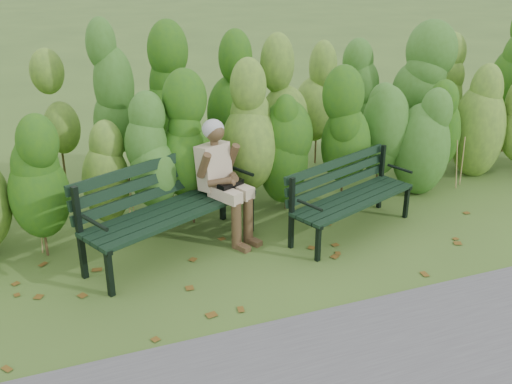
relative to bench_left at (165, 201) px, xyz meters
name	(u,v)px	position (x,y,z in m)	size (l,w,h in m)	color
ground	(268,267)	(0.91, -0.79, -0.61)	(80.00, 80.00, 0.00)	#395421
hedge_band	(214,112)	(0.91, 1.08, 0.65)	(11.04, 1.67, 2.42)	#47381E
leaf_litter	(254,267)	(0.78, -0.73, -0.61)	(5.93, 2.19, 0.01)	#593F15
bench_left	(165,201)	(0.00, 0.00, 0.00)	(2.15, 1.48, 1.03)	black
bench_right	(347,191)	(2.14, -0.26, -0.10)	(1.81, 1.15, 0.86)	black
seated_woman	(222,173)	(0.70, 0.10, 0.20)	(0.66, 0.85, 1.41)	tan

